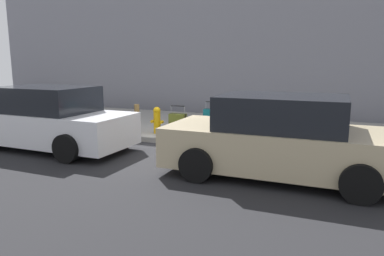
# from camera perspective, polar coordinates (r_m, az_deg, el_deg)

# --- Properties ---
(ground_plane) EXTENTS (40.00, 40.00, 0.00)m
(ground_plane) POSITION_cam_1_polar(r_m,az_deg,el_deg) (9.68, -4.25, -2.56)
(ground_plane) COLOR black
(sidewalk_curb) EXTENTS (18.00, 5.00, 0.14)m
(sidewalk_curb) POSITION_cam_1_polar(r_m,az_deg,el_deg) (11.91, 1.21, 0.27)
(sidewalk_curb) COLOR gray
(sidewalk_curb) RESTS_ON ground_plane
(suitcase_silver_0) EXTENTS (0.46, 0.24, 0.63)m
(suitcase_silver_0) POSITION_cam_1_polar(r_m,az_deg,el_deg) (9.30, 15.20, -0.74)
(suitcase_silver_0) COLOR #9EA0A8
(suitcase_silver_0) RESTS_ON sidewalk_curb
(suitcase_black_1) EXTENTS (0.42, 0.26, 0.85)m
(suitcase_black_1) POSITION_cam_1_polar(r_m,az_deg,el_deg) (9.35, 12.10, -0.41)
(suitcase_black_1) COLOR black
(suitcase_black_1) RESTS_ON sidewalk_curb
(suitcase_navy_2) EXTENTS (0.43, 0.21, 0.84)m
(suitcase_navy_2) POSITION_cam_1_polar(r_m,az_deg,el_deg) (9.46, 9.15, -0.17)
(suitcase_navy_2) COLOR navy
(suitcase_navy_2) RESTS_ON sidewalk_curb
(suitcase_red_3) EXTENTS (0.45, 0.23, 1.04)m
(suitcase_red_3) POSITION_cam_1_polar(r_m,az_deg,el_deg) (9.57, 6.16, 0.50)
(suitcase_red_3) COLOR red
(suitcase_red_3) RESTS_ON sidewalk_curb
(suitcase_teal_4) EXTENTS (0.48, 0.26, 0.99)m
(suitcase_teal_4) POSITION_cam_1_polar(r_m,az_deg,el_deg) (9.79, 3.27, 0.75)
(suitcase_teal_4) COLOR #0F606B
(suitcase_teal_4) RESTS_ON sidewalk_curb
(suitcase_maroon_5) EXTENTS (0.38, 0.25, 0.57)m
(suitcase_maroon_5) POSITION_cam_1_polar(r_m,az_deg,el_deg) (9.98, 0.56, 0.18)
(suitcase_maroon_5) COLOR maroon
(suitcase_maroon_5) RESTS_ON sidewalk_curb
(suitcase_olive_6) EXTENTS (0.48, 0.28, 0.84)m
(suitcase_olive_6) POSITION_cam_1_polar(r_m,az_deg,el_deg) (10.08, -2.26, 0.57)
(suitcase_olive_6) COLOR #59601E
(suitcase_olive_6) RESTS_ON sidewalk_curb
(fire_hydrant) EXTENTS (0.39, 0.21, 0.77)m
(fire_hydrant) POSITION_cam_1_polar(r_m,az_deg,el_deg) (10.39, -5.56, 1.35)
(fire_hydrant) COLOR #D89E0C
(fire_hydrant) RESTS_ON sidewalk_curb
(bollard_post) EXTENTS (0.15, 0.15, 0.83)m
(bollard_post) POSITION_cam_1_polar(r_m,az_deg,el_deg) (10.54, -8.70, 1.49)
(bollard_post) COLOR brown
(bollard_post) RESTS_ON sidewalk_curb
(parked_car_beige_0) EXTENTS (4.42, 2.14, 1.56)m
(parked_car_beige_0) POSITION_cam_1_polar(r_m,az_deg,el_deg) (7.06, 13.97, -1.65)
(parked_car_beige_0) COLOR tan
(parked_car_beige_0) RESTS_ON ground_plane
(parked_car_white_1) EXTENTS (4.41, 1.99, 1.57)m
(parked_car_white_1) POSITION_cam_1_polar(r_m,az_deg,el_deg) (9.75, -21.87, 1.21)
(parked_car_white_1) COLOR silver
(parked_car_white_1) RESTS_ON ground_plane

